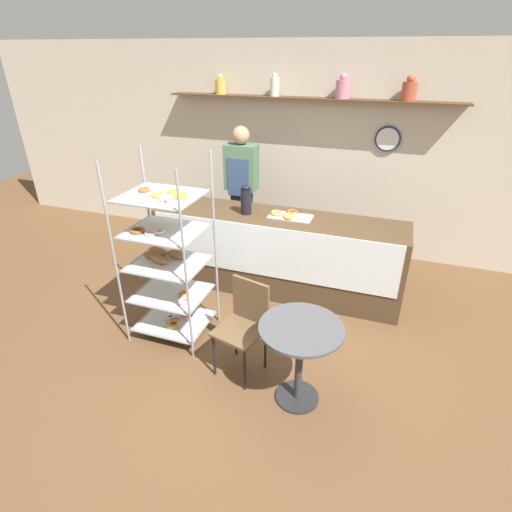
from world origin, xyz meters
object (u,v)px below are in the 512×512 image
cafe_table (300,346)px  coffee_carafe (246,200)px  person_worker (242,191)px  pastry_rack (168,261)px  cafe_chair (245,318)px  donut_tray_counter (288,215)px

cafe_table → coffee_carafe: 1.95m
person_worker → coffee_carafe: size_ratio=5.38×
coffee_carafe → person_worker: bearing=115.5°
cafe_table → pastry_rack: bearing=161.9°
pastry_rack → coffee_carafe: 1.20m
pastry_rack → coffee_carafe: size_ratio=5.47×
cafe_table → person_worker: bearing=121.3°
person_worker → cafe_table: size_ratio=2.42×
cafe_chair → coffee_carafe: 1.54m
person_worker → donut_tray_counter: (0.76, -0.53, -0.03)m
cafe_chair → person_worker: bearing=125.7°
pastry_rack → person_worker: 1.70m
cafe_table → cafe_chair: (-0.54, 0.22, -0.02)m
donut_tray_counter → cafe_chair: bearing=-89.5°
pastry_rack → cafe_chair: pastry_rack is taller
coffee_carafe → donut_tray_counter: coffee_carafe is taller
donut_tray_counter → cafe_table: bearing=-71.2°
person_worker → cafe_table: person_worker is taller
person_worker → donut_tray_counter: bearing=-35.1°
pastry_rack → person_worker: pastry_rack is taller
cafe_table → cafe_chair: 0.58m
pastry_rack → cafe_table: size_ratio=2.46×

